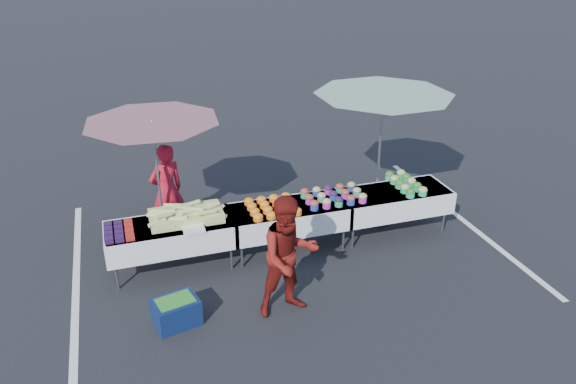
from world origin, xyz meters
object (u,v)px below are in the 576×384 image
object	(u,v)px
table_left	(171,234)
table_right	(392,200)
storage_bin	(176,311)
table_center	(288,216)
vendor	(167,190)
umbrella_right	(383,105)
umbrella_left	(153,132)
customer	(289,256)

from	to	relation	value
table_left	table_right	size ratio (longest dim) A/B	1.00
table_right	storage_bin	world-z (taller)	table_right
storage_bin	table_center	bearing A→B (deg)	21.09
table_left	table_center	distance (m)	1.80
vendor	umbrella_right	xyz separation A→B (m)	(3.43, -0.64, 1.28)
table_center	umbrella_right	distance (m)	2.32
vendor	table_left	bearing A→B (deg)	63.00
umbrella_right	table_right	bearing A→B (deg)	-80.61
table_right	umbrella_left	world-z (taller)	umbrella_left
customer	table_center	bearing A→B (deg)	67.53
customer	umbrella_right	bearing A→B (deg)	36.25
table_right	vendor	xyz separation A→B (m)	(-3.50, 1.08, 0.20)
table_left	umbrella_left	world-z (taller)	umbrella_left
table_center	vendor	distance (m)	2.03
table_left	vendor	world-z (taller)	vendor
table_center	vendor	bearing A→B (deg)	147.62
table_right	storage_bin	size ratio (longest dim) A/B	2.91
vendor	storage_bin	bearing A→B (deg)	62.61
customer	umbrella_left	bearing A→B (deg)	115.91
table_center	customer	xyz separation A→B (m)	(-0.47, -1.49, 0.25)
umbrella_left	customer	bearing A→B (deg)	-59.01
umbrella_right	storage_bin	xyz separation A→B (m)	(-3.66, -1.76, -1.88)
umbrella_right	table_left	bearing A→B (deg)	-172.86
table_left	storage_bin	distance (m)	1.38
vendor	umbrella_right	bearing A→B (deg)	147.48
umbrella_left	table_left	bearing A→B (deg)	-87.20
table_right	umbrella_right	size ratio (longest dim) A/B	0.63
vendor	customer	distance (m)	2.85
customer	storage_bin	xyz separation A→B (m)	(-1.47, 0.17, -0.65)
table_right	table_left	bearing A→B (deg)	180.00
table_center	umbrella_left	size ratio (longest dim) A/B	0.73
table_left	storage_bin	bearing A→B (deg)	-95.76
table_right	vendor	distance (m)	3.67
customer	table_right	bearing A→B (deg)	28.20
umbrella_right	storage_bin	bearing A→B (deg)	-154.33
table_left	umbrella_right	distance (m)	3.85
umbrella_right	storage_bin	size ratio (longest dim) A/B	4.62
umbrella_left	table_right	bearing A→B (deg)	-12.40
table_right	umbrella_right	xyz separation A→B (m)	(-0.07, 0.44, 1.49)
table_left	umbrella_right	size ratio (longest dim) A/B	0.63
vendor	umbrella_left	size ratio (longest dim) A/B	0.62
table_left	umbrella_left	size ratio (longest dim) A/B	0.73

